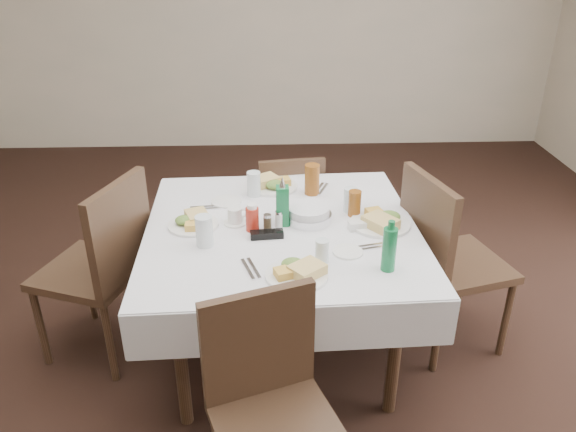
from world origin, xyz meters
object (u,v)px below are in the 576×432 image
object	(u,v)px
oil_cruet_dark	(281,205)
coffee_mug	(235,216)
water_w	(204,231)
ketchup_bottle	(252,218)
water_e	(350,200)
chair_south	(269,397)
dining_table	(282,241)
chair_west	(105,260)
water_n	(254,184)
bread_basket	(309,214)
chair_north	(289,208)
chair_east	(443,253)
water_s	(322,251)
green_bottle	(389,249)
oil_cruet_green	(282,204)

from	to	relation	value
oil_cruet_dark	coffee_mug	distance (m)	0.24
water_w	ketchup_bottle	distance (m)	0.26
water_e	coffee_mug	distance (m)	0.60
chair_south	coffee_mug	bearing A→B (deg)	99.30
dining_table	water_w	size ratio (longest dim) A/B	9.34
dining_table	chair_west	distance (m)	0.90
water_n	water_w	distance (m)	0.59
chair_west	bread_basket	xyz separation A→B (m)	(1.04, 0.04, 0.22)
water_w	oil_cruet_dark	size ratio (longest dim) A/B	0.67
chair_north	water_w	distance (m)	1.10
dining_table	water_n	bearing A→B (deg)	110.49
chair_east	ketchup_bottle	distance (m)	1.01
water_s	water_w	bearing A→B (deg)	161.80
chair_west	water_s	bearing A→B (deg)	-18.92
bread_basket	ketchup_bottle	size ratio (longest dim) A/B	1.66
chair_west	green_bottle	bearing A→B (deg)	-17.95
chair_south	chair_west	world-z (taller)	chair_west
dining_table	chair_west	xyz separation A→B (m)	(-0.90, 0.02, -0.10)
chair_east	oil_cruet_green	size ratio (longest dim) A/B	3.87
oil_cruet_dark	water_w	bearing A→B (deg)	-149.35
dining_table	chair_south	xyz separation A→B (m)	(-0.07, -0.90, -0.15)
bread_basket	oil_cruet_green	world-z (taller)	oil_cruet_green
chair_south	coffee_mug	distance (m)	1.00
oil_cruet_green	ketchup_bottle	size ratio (longest dim) A/B	1.86
chair_north	water_w	size ratio (longest dim) A/B	5.73
chair_north	green_bottle	world-z (taller)	green_bottle
water_n	water_s	world-z (taller)	water_n
chair_north	bread_basket	bearing A→B (deg)	-84.72
dining_table	chair_south	world-z (taller)	chair_south
chair_west	water_w	bearing A→B (deg)	-19.62
chair_north	coffee_mug	bearing A→B (deg)	-112.23
chair_east	water_s	bearing A→B (deg)	-151.35
ketchup_bottle	coffee_mug	distance (m)	0.12
oil_cruet_green	ketchup_bottle	world-z (taller)	oil_cruet_green
chair_west	water_w	distance (m)	0.63
oil_cruet_dark	water_n	bearing A→B (deg)	113.03
chair_south	green_bottle	size ratio (longest dim) A/B	3.95
water_n	chair_south	bearing A→B (deg)	-86.96
ketchup_bottle	bread_basket	bearing A→B (deg)	17.69
chair_north	oil_cruet_dark	world-z (taller)	oil_cruet_dark
bread_basket	coffee_mug	size ratio (longest dim) A/B	1.90
water_e	green_bottle	bearing A→B (deg)	-81.68
water_e	ketchup_bottle	bearing A→B (deg)	-159.35
bread_basket	coffee_mug	distance (m)	0.37
water_e	oil_cruet_dark	distance (m)	0.38
green_bottle	water_n	bearing A→B (deg)	126.56
oil_cruet_green	ketchup_bottle	bearing A→B (deg)	-159.85
chair_east	dining_table	bearing A→B (deg)	-178.30
bread_basket	green_bottle	distance (m)	0.57
oil_cruet_dark	oil_cruet_green	xyz separation A→B (m)	(0.01, -0.02, 0.02)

